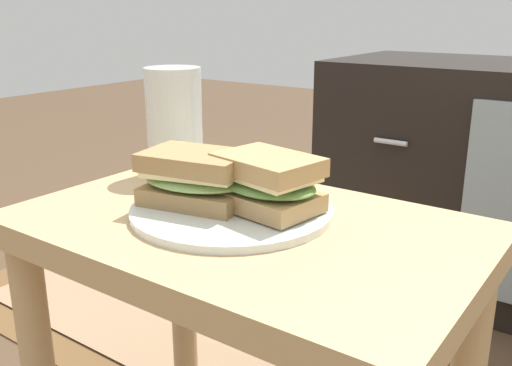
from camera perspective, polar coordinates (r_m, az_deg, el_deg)
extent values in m
cube|color=tan|center=(0.69, -1.16, -5.09)|extent=(0.56, 0.36, 0.04)
cylinder|color=tan|center=(1.04, -7.33, -11.37)|extent=(0.04, 0.04, 0.43)
cylinder|color=silver|center=(1.36, 13.37, 4.03)|extent=(0.08, 0.01, 0.01)
cylinder|color=silver|center=(1.43, 12.77, -4.61)|extent=(0.08, 0.01, 0.01)
cube|color=brown|center=(1.49, -4.47, -10.94)|extent=(1.13, 0.85, 0.01)
cube|color=#937556|center=(1.49, -4.47, -10.79)|extent=(0.93, 0.69, 0.00)
cylinder|color=silver|center=(0.71, -2.45, -2.73)|extent=(0.25, 0.25, 0.01)
cube|color=#9E7A4C|center=(0.72, -5.97, -1.16)|extent=(0.14, 0.11, 0.02)
ellipsoid|color=#8CB260|center=(0.71, -6.01, 0.30)|extent=(0.15, 0.12, 0.02)
cube|color=beige|center=(0.71, -6.04, 1.15)|extent=(0.13, 0.11, 0.01)
cube|color=#9E7A4C|center=(0.70, -6.08, 2.24)|extent=(0.14, 0.11, 0.02)
cube|color=tan|center=(0.69, 1.17, -1.68)|extent=(0.13, 0.10, 0.02)
ellipsoid|color=#608C42|center=(0.68, 1.18, -0.17)|extent=(0.14, 0.11, 0.02)
cube|color=beige|center=(0.68, 1.19, 0.71)|extent=(0.12, 0.10, 0.01)
cube|color=tan|center=(0.67, 1.20, 1.86)|extent=(0.13, 0.11, 0.02)
cylinder|color=silver|center=(0.86, -8.20, 6.05)|extent=(0.08, 0.08, 0.16)
cylinder|color=#B26014|center=(0.87, -8.15, 5.03)|extent=(0.08, 0.08, 0.12)
cylinder|color=white|center=(0.85, -8.35, 9.46)|extent=(0.08, 0.08, 0.01)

